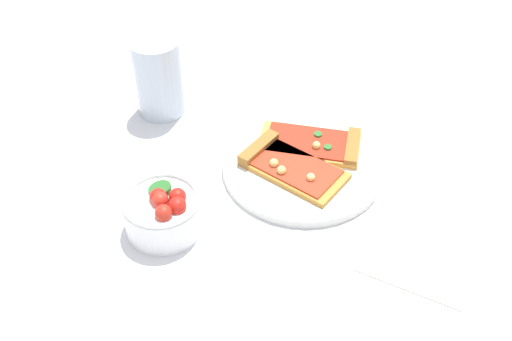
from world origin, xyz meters
name	(u,v)px	position (x,y,z in m)	size (l,w,h in m)	color
ground_plane	(293,163)	(0.00, 0.00, 0.00)	(2.40, 2.40, 0.00)	silver
plate	(304,164)	(-0.02, 0.00, 0.01)	(0.25, 0.25, 0.01)	silver
pizza_slice_near	(287,165)	(-0.01, 0.03, 0.02)	(0.17, 0.10, 0.02)	gold
pizza_slice_far	(315,144)	(-0.01, -0.04, 0.02)	(0.18, 0.16, 0.02)	gold
salad_bowl	(163,211)	(0.03, 0.23, 0.03)	(0.11, 0.11, 0.07)	white
soda_glass	(159,78)	(0.26, 0.06, 0.07)	(0.08, 0.08, 0.14)	silver
paper_napkin	(417,259)	(-0.25, 0.02, 0.00)	(0.14, 0.11, 0.00)	silver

